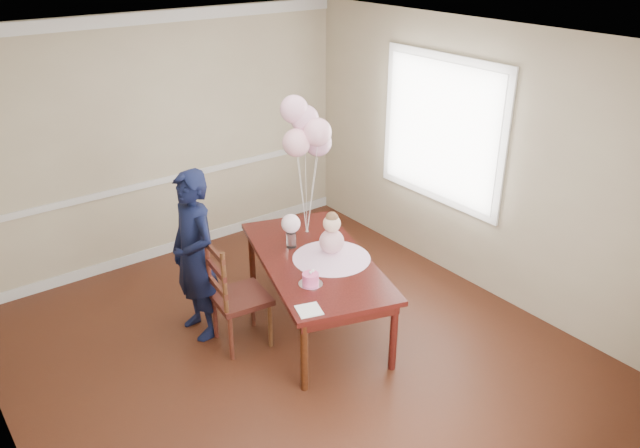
# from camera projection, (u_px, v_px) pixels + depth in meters

# --- Properties ---
(floor) EXTENTS (4.50, 5.00, 0.00)m
(floor) POSITION_uv_depth(u_px,v_px,m) (295.00, 356.00, 5.54)
(floor) COLOR black
(floor) RESTS_ON ground
(ceiling) EXTENTS (4.50, 5.00, 0.02)m
(ceiling) POSITION_uv_depth(u_px,v_px,m) (288.00, 45.00, 4.38)
(ceiling) COLOR white
(ceiling) RESTS_ON wall_back
(wall_back) EXTENTS (4.50, 0.02, 2.70)m
(wall_back) POSITION_uv_depth(u_px,v_px,m) (161.00, 141.00, 6.76)
(wall_back) COLOR tan
(wall_back) RESTS_ON floor
(wall_front) EXTENTS (4.50, 0.02, 2.70)m
(wall_front) POSITION_uv_depth(u_px,v_px,m) (572.00, 385.00, 3.16)
(wall_front) COLOR tan
(wall_front) RESTS_ON floor
(wall_right) EXTENTS (0.02, 5.00, 2.70)m
(wall_right) POSITION_uv_depth(u_px,v_px,m) (479.00, 161.00, 6.18)
(wall_right) COLOR tan
(wall_right) RESTS_ON floor
(chair_rail_trim) EXTENTS (4.50, 0.02, 0.07)m
(chair_rail_trim) POSITION_uv_depth(u_px,v_px,m) (166.00, 180.00, 6.95)
(chair_rail_trim) COLOR silver
(chair_rail_trim) RESTS_ON wall_back
(crown_molding) EXTENTS (4.50, 0.02, 0.12)m
(crown_molding) POSITION_uv_depth(u_px,v_px,m) (148.00, 18.00, 6.21)
(crown_molding) COLOR silver
(crown_molding) RESTS_ON wall_back
(baseboard_trim) EXTENTS (4.50, 0.02, 0.12)m
(baseboard_trim) POSITION_uv_depth(u_px,v_px,m) (174.00, 247.00, 7.31)
(baseboard_trim) COLOR silver
(baseboard_trim) RESTS_ON floor
(window_frame) EXTENTS (0.02, 1.66, 1.56)m
(window_frame) POSITION_uv_depth(u_px,v_px,m) (441.00, 130.00, 6.44)
(window_frame) COLOR white
(window_frame) RESTS_ON wall_right
(window_blinds) EXTENTS (0.01, 1.50, 1.40)m
(window_blinds) POSITION_uv_depth(u_px,v_px,m) (440.00, 131.00, 6.43)
(window_blinds) COLOR white
(window_blinds) RESTS_ON wall_right
(dining_table_top) EXTENTS (1.47, 2.08, 0.05)m
(dining_table_top) POSITION_uv_depth(u_px,v_px,m) (315.00, 260.00, 5.72)
(dining_table_top) COLOR black
(dining_table_top) RESTS_ON table_leg_fl
(table_apron) EXTENTS (1.35, 1.97, 0.09)m
(table_apron) POSITION_uv_depth(u_px,v_px,m) (315.00, 267.00, 5.75)
(table_apron) COLOR black
(table_apron) RESTS_ON table_leg_fl
(table_leg_fl) EXTENTS (0.08, 0.08, 0.66)m
(table_leg_fl) POSITION_uv_depth(u_px,v_px,m) (304.00, 356.00, 5.01)
(table_leg_fl) COLOR black
(table_leg_fl) RESTS_ON floor
(table_leg_fr) EXTENTS (0.08, 0.08, 0.66)m
(table_leg_fr) POSITION_uv_depth(u_px,v_px,m) (393.00, 336.00, 5.25)
(table_leg_fr) COLOR black
(table_leg_fr) RESTS_ON floor
(table_leg_bl) EXTENTS (0.08, 0.08, 0.66)m
(table_leg_bl) POSITION_uv_depth(u_px,v_px,m) (252.00, 258.00, 6.49)
(table_leg_bl) COLOR black
(table_leg_bl) RESTS_ON floor
(table_leg_br) EXTENTS (0.08, 0.08, 0.66)m
(table_leg_br) POSITION_uv_depth(u_px,v_px,m) (324.00, 247.00, 6.73)
(table_leg_br) COLOR black
(table_leg_br) RESTS_ON floor
(baby_skirt) EXTENTS (0.90, 0.90, 0.09)m
(baby_skirt) POSITION_uv_depth(u_px,v_px,m) (332.00, 253.00, 5.69)
(baby_skirt) COLOR #E4A8CF
(baby_skirt) RESTS_ON dining_table_top
(baby_torso) EXTENTS (0.23, 0.23, 0.23)m
(baby_torso) POSITION_uv_depth(u_px,v_px,m) (332.00, 241.00, 5.64)
(baby_torso) COLOR pink
(baby_torso) RESTS_ON baby_skirt
(baby_head) EXTENTS (0.16, 0.16, 0.16)m
(baby_head) POSITION_uv_depth(u_px,v_px,m) (332.00, 224.00, 5.56)
(baby_head) COLOR beige
(baby_head) RESTS_ON baby_torso
(baby_hair) EXTENTS (0.11, 0.11, 0.11)m
(baby_hair) POSITION_uv_depth(u_px,v_px,m) (332.00, 218.00, 5.53)
(baby_hair) COLOR brown
(baby_hair) RESTS_ON baby_head
(cake_platter) EXTENTS (0.26, 0.26, 0.01)m
(cake_platter) POSITION_uv_depth(u_px,v_px,m) (311.00, 284.00, 5.29)
(cake_platter) COLOR silver
(cake_platter) RESTS_ON dining_table_top
(birthday_cake) EXTENTS (0.18, 0.18, 0.09)m
(birthday_cake) POSITION_uv_depth(u_px,v_px,m) (311.00, 279.00, 5.26)
(birthday_cake) COLOR #E7488B
(birthday_cake) RESTS_ON cake_platter
(cake_flower_a) EXTENTS (0.03, 0.03, 0.03)m
(cake_flower_a) POSITION_uv_depth(u_px,v_px,m) (310.00, 272.00, 5.24)
(cake_flower_a) COLOR white
(cake_flower_a) RESTS_ON birthday_cake
(cake_flower_b) EXTENTS (0.03, 0.03, 0.03)m
(cake_flower_b) POSITION_uv_depth(u_px,v_px,m) (313.00, 271.00, 5.26)
(cake_flower_b) COLOR white
(cake_flower_b) RESTS_ON birthday_cake
(rose_vase_near) EXTENTS (0.12, 0.12, 0.15)m
(rose_vase_near) POSITION_uv_depth(u_px,v_px,m) (291.00, 240.00, 5.87)
(rose_vase_near) COLOR silver
(rose_vase_near) RESTS_ON dining_table_top
(roses_near) EXTENTS (0.18, 0.18, 0.18)m
(roses_near) POSITION_uv_depth(u_px,v_px,m) (291.00, 224.00, 5.80)
(roses_near) COLOR silver
(roses_near) RESTS_ON rose_vase_near
(napkin) EXTENTS (0.24, 0.24, 0.01)m
(napkin) POSITION_uv_depth(u_px,v_px,m) (309.00, 310.00, 4.92)
(napkin) COLOR white
(napkin) RESTS_ON dining_table_top
(balloon_weight) EXTENTS (0.05, 0.05, 0.02)m
(balloon_weight) POSITION_uv_depth(u_px,v_px,m) (307.00, 232.00, 6.17)
(balloon_weight) COLOR silver
(balloon_weight) RESTS_ON dining_table_top
(balloon_a) EXTENTS (0.26, 0.26, 0.26)m
(balloon_a) POSITION_uv_depth(u_px,v_px,m) (296.00, 143.00, 5.74)
(balloon_a) COLOR #FFB4C3
(balloon_a) RESTS_ON balloon_ribbon_a
(balloon_b) EXTENTS (0.26, 0.26, 0.26)m
(balloon_b) POSITION_uv_depth(u_px,v_px,m) (317.00, 132.00, 5.72)
(balloon_b) COLOR #FFB4CA
(balloon_b) RESTS_ON balloon_ribbon_b
(balloon_c) EXTENTS (0.26, 0.26, 0.26)m
(balloon_c) POSITION_uv_depth(u_px,v_px,m) (305.00, 119.00, 5.78)
(balloon_c) COLOR #E8A4C4
(balloon_c) RESTS_ON balloon_ribbon_c
(balloon_d) EXTENTS (0.26, 0.26, 0.26)m
(balloon_d) POSITION_uv_depth(u_px,v_px,m) (294.00, 109.00, 5.72)
(balloon_d) COLOR #F7AFCD
(balloon_d) RESTS_ON balloon_ribbon_d
(balloon_e) EXTENTS (0.26, 0.26, 0.26)m
(balloon_e) POSITION_uv_depth(u_px,v_px,m) (318.00, 143.00, 5.90)
(balloon_e) COLOR #DC9CBD
(balloon_e) RESTS_ON balloon_ribbon_e
(balloon_ribbon_a) EXTENTS (0.08, 0.03, 0.79)m
(balloon_ribbon_a) POSITION_uv_depth(u_px,v_px,m) (302.00, 196.00, 5.99)
(balloon_ribbon_a) COLOR white
(balloon_ribbon_a) RESTS_ON balloon_weight
(balloon_ribbon_b) EXTENTS (0.08, 0.08, 0.88)m
(balloon_ribbon_b) POSITION_uv_depth(u_px,v_px,m) (312.00, 191.00, 5.98)
(balloon_ribbon_b) COLOR white
(balloon_ribbon_b) RESTS_ON balloon_weight
(balloon_ribbon_c) EXTENTS (0.05, 0.08, 0.98)m
(balloon_ribbon_c) POSITION_uv_depth(u_px,v_px,m) (306.00, 184.00, 6.00)
(balloon_ribbon_c) COLOR silver
(balloon_ribbon_c) RESTS_ON balloon_weight
(balloon_ribbon_d) EXTENTS (0.05, 0.12, 1.07)m
(balloon_ribbon_d) POSITION_uv_depth(u_px,v_px,m) (301.00, 180.00, 5.98)
(balloon_ribbon_d) COLOR silver
(balloon_ribbon_d) RESTS_ON balloon_weight
(balloon_ribbon_e) EXTENTS (0.15, 0.03, 0.73)m
(balloon_ribbon_e) POSITION_uv_depth(u_px,v_px,m) (312.00, 195.00, 6.07)
(balloon_ribbon_e) COLOR white
(balloon_ribbon_e) RESTS_ON balloon_weight
(dining_chair_seat) EXTENTS (0.51, 0.51, 0.05)m
(dining_chair_seat) POSITION_uv_depth(u_px,v_px,m) (241.00, 298.00, 5.54)
(dining_chair_seat) COLOR black
(dining_chair_seat) RESTS_ON chair_leg_fl
(chair_leg_fl) EXTENTS (0.05, 0.05, 0.45)m
(chair_leg_fl) POSITION_uv_depth(u_px,v_px,m) (231.00, 338.00, 5.41)
(chair_leg_fl) COLOR #3E1911
(chair_leg_fl) RESTS_ON floor
(chair_leg_fr) EXTENTS (0.05, 0.05, 0.45)m
(chair_leg_fr) POSITION_uv_depth(u_px,v_px,m) (270.00, 325.00, 5.58)
(chair_leg_fr) COLOR #3D2010
(chair_leg_fr) RESTS_ON floor
(chair_leg_bl) EXTENTS (0.05, 0.05, 0.45)m
(chair_leg_bl) POSITION_uv_depth(u_px,v_px,m) (215.00, 316.00, 5.71)
(chair_leg_bl) COLOR #3B1510
(chair_leg_bl) RESTS_ON floor
(chair_leg_br) EXTENTS (0.05, 0.05, 0.45)m
(chair_leg_br) POSITION_uv_depth(u_px,v_px,m) (253.00, 305.00, 5.88)
(chair_leg_br) COLOR #38160F
(chair_leg_br) RESTS_ON floor
(chair_back_post_l) EXTENTS (0.05, 0.05, 0.59)m
(chair_back_post_l) POSITION_uv_depth(u_px,v_px,m) (224.00, 284.00, 5.16)
(chair_back_post_l) COLOR #3D2010
(chair_back_post_l) RESTS_ON dining_chair_seat
(chair_back_post_r) EXTENTS (0.05, 0.05, 0.59)m
(chair_back_post_r) POSITION_uv_depth(u_px,v_px,m) (208.00, 264.00, 5.46)
(chair_back_post_r) COLOR #3E1710
(chair_back_post_r) RESTS_ON dining_chair_seat
(chair_slat_low) EXTENTS (0.08, 0.42, 0.05)m
(chair_slat_low) POSITION_uv_depth(u_px,v_px,m) (217.00, 287.00, 5.37)
(chair_slat_low) COLOR #3A1710
(chair_slat_low) RESTS_ON dining_chair_seat
(chair_slat_mid) EXTENTS (0.08, 0.42, 0.05)m
(chair_slat_mid) POSITION_uv_depth(u_px,v_px,m) (216.00, 270.00, 5.29)
(chair_slat_mid) COLOR #37120F
(chair_slat_mid) RESTS_ON dining_chair_seat
(chair_slat_top) EXTENTS (0.08, 0.42, 0.05)m
(chair_slat_top) POSITION_uv_depth(u_px,v_px,m) (214.00, 252.00, 5.22)
(chair_slat_top) COLOR #3C1910
(chair_slat_top) RESTS_ON dining_chair_seat
(woman) EXTENTS (0.42, 0.60, 1.60)m
(woman) POSITION_uv_depth(u_px,v_px,m) (194.00, 256.00, 5.55)
(woman) COLOR black
(woman) RESTS_ON floor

